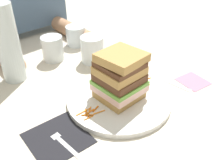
{
  "coord_description": "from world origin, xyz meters",
  "views": [
    {
      "loc": [
        -0.38,
        -0.41,
        0.44
      ],
      "look_at": [
        0.0,
        0.02,
        0.05
      ],
      "focal_mm": 40.42,
      "sensor_mm": 36.0,
      "label": 1
    }
  ],
  "objects": [
    {
      "name": "carrot_shred_15",
      "position": [
        0.1,
        -0.03,
        0.02
      ],
      "size": [
        0.02,
        0.02,
        0.0
      ],
      "primitive_type": "cylinder",
      "rotation": [
        0.0,
        1.57,
        2.2
      ],
      "color": "orange",
      "rests_on": "main_plate"
    },
    {
      "name": "carrot_shred_12",
      "position": [
        0.09,
        0.0,
        0.02
      ],
      "size": [
        0.03,
        0.01,
        0.0
      ],
      "primitive_type": "cylinder",
      "rotation": [
        0.0,
        1.57,
        2.99
      ],
      "color": "orange",
      "rests_on": "main_plate"
    },
    {
      "name": "carrot_shred_2",
      "position": [
        -0.11,
        -0.01,
        0.02
      ],
      "size": [
        0.01,
        0.03,
        0.0
      ],
      "primitive_type": "cylinder",
      "rotation": [
        0.0,
        1.57,
        4.36
      ],
      "color": "orange",
      "rests_on": "main_plate"
    },
    {
      "name": "carrot_shred_7",
      "position": [
        -0.1,
        -0.01,
        0.02
      ],
      "size": [
        0.02,
        0.02,
        0.0
      ],
      "primitive_type": "cylinder",
      "rotation": [
        0.0,
        1.57,
        0.68
      ],
      "color": "orange",
      "rests_on": "main_plate"
    },
    {
      "name": "carrot_shred_10",
      "position": [
        0.1,
        0.01,
        0.02
      ],
      "size": [
        0.02,
        0.01,
        0.0
      ],
      "primitive_type": "cylinder",
      "rotation": [
        0.0,
        1.57,
        3.56
      ],
      "color": "orange",
      "rests_on": "main_plate"
    },
    {
      "name": "carrot_shred_8",
      "position": [
        -0.08,
        -0.03,
        0.02
      ],
      "size": [
        0.03,
        0.01,
        0.0
      ],
      "primitive_type": "cylinder",
      "rotation": [
        0.0,
        1.57,
        2.9
      ],
      "color": "orange",
      "rests_on": "main_plate"
    },
    {
      "name": "napkin_dark",
      "position": [
        -0.2,
        -0.02,
        0.0
      ],
      "size": [
        0.14,
        0.14,
        0.0
      ],
      "primitive_type": "cube",
      "rotation": [
        0.0,
        0.0,
        -0.05
      ],
      "color": "black",
      "rests_on": "ground_plane"
    },
    {
      "name": "carrot_shred_1",
      "position": [
        -0.08,
        -0.01,
        0.02
      ],
      "size": [
        0.02,
        0.01,
        0.0
      ],
      "primitive_type": "cylinder",
      "rotation": [
        0.0,
        1.57,
        0.34
      ],
      "color": "orange",
      "rests_on": "main_plate"
    },
    {
      "name": "carrot_shred_13",
      "position": [
        0.09,
        -0.01,
        0.02
      ],
      "size": [
        0.02,
        0.01,
        0.0
      ],
      "primitive_type": "cylinder",
      "rotation": [
        0.0,
        1.57,
        3.4
      ],
      "color": "orange",
      "rests_on": "main_plate"
    },
    {
      "name": "water_bottle",
      "position": [
        -0.16,
        0.29,
        0.13
      ],
      "size": [
        0.07,
        0.07,
        0.29
      ],
      "color": "silver",
      "rests_on": "ground_plane"
    },
    {
      "name": "carrot_shred_14",
      "position": [
        0.09,
        0.0,
        0.02
      ],
      "size": [
        0.03,
        0.01,
        0.0
      ],
      "primitive_type": "cylinder",
      "rotation": [
        0.0,
        1.57,
        3.38
      ],
      "color": "orange",
      "rests_on": "main_plate"
    },
    {
      "name": "carrot_shred_4",
      "position": [
        -0.1,
        -0.0,
        0.02
      ],
      "size": [
        0.02,
        0.0,
        0.0
      ],
      "primitive_type": "cylinder",
      "rotation": [
        0.0,
        1.57,
        6.21
      ],
      "color": "orange",
      "rests_on": "main_plate"
    },
    {
      "name": "juice_glass",
      "position": [
        0.09,
        0.21,
        0.04
      ],
      "size": [
        0.08,
        0.08,
        0.09
      ],
      "color": "white",
      "rests_on": "ground_plane"
    },
    {
      "name": "fork",
      "position": [
        -0.2,
        -0.04,
        0.0
      ],
      "size": [
        0.03,
        0.17,
        0.0
      ],
      "color": "silver",
      "rests_on": "napkin_dark"
    },
    {
      "name": "carrot_shred_6",
      "position": [
        -0.11,
        -0.02,
        0.02
      ],
      "size": [
        0.03,
        0.02,
        0.0
      ],
      "primitive_type": "cylinder",
      "rotation": [
        0.0,
        1.57,
        5.59
      ],
      "color": "orange",
      "rests_on": "main_plate"
    },
    {
      "name": "carrot_shred_3",
      "position": [
        -0.12,
        -0.0,
        0.02
      ],
      "size": [
        0.03,
        0.0,
        0.0
      ],
      "primitive_type": "cylinder",
      "rotation": [
        0.0,
        1.57,
        3.1
      ],
      "color": "orange",
      "rests_on": "main_plate"
    },
    {
      "name": "napkin_pink",
      "position": [
        0.24,
        -0.1,
        0.0
      ],
      "size": [
        0.09,
        0.1,
        0.0
      ],
      "primitive_type": "cube",
      "rotation": [
        0.0,
        0.0,
        -0.14
      ],
      "color": "pink",
      "rests_on": "ground_plane"
    },
    {
      "name": "carrot_shred_5",
      "position": [
        -0.12,
        -0.03,
        0.02
      ],
      "size": [
        0.03,
        0.01,
        0.0
      ],
      "primitive_type": "cylinder",
      "rotation": [
        0.0,
        1.57,
        3.02
      ],
      "color": "orange",
      "rests_on": "main_plate"
    },
    {
      "name": "knife",
      "position": [
        0.18,
        -0.03,
        0.0
      ],
      "size": [
        0.04,
        0.2,
        0.0
      ],
      "color": "silver",
      "rests_on": "ground_plane"
    },
    {
      "name": "carrot_shred_11",
      "position": [
        0.1,
        0.01,
        0.02
      ],
      "size": [
        0.03,
        0.01,
        0.0
      ],
      "primitive_type": "cylinder",
      "rotation": [
        0.0,
        1.57,
        0.38
      ],
      "color": "orange",
      "rests_on": "main_plate"
    },
    {
      "name": "ground_plane",
      "position": [
        0.0,
        0.0,
        0.0
      ],
      "size": [
        3.0,
        3.0,
        0.0
      ],
      "primitive_type": "plane",
      "color": "beige"
    },
    {
      "name": "carrot_shred_9",
      "position": [
        0.12,
        -0.01,
        0.02
      ],
      "size": [
        0.03,
        0.01,
        0.0
      ],
      "primitive_type": "cylinder",
      "rotation": [
        0.0,
        1.57,
        2.9
      ],
      "color": "orange",
      "rests_on": "main_plate"
    },
    {
      "name": "sandwich",
      "position": [
        0.0,
        -0.01,
        0.08
      ],
      "size": [
        0.12,
        0.12,
        0.13
      ],
      "color": "tan",
      "rests_on": "main_plate"
    },
    {
      "name": "main_plate",
      "position": [
        0.0,
        -0.01,
        0.01
      ],
      "size": [
        0.29,
        0.29,
        0.01
      ],
      "primitive_type": "cylinder",
      "color": "white",
      "rests_on": "ground_plane"
    },
    {
      "name": "carrot_shred_0",
      "position": [
        -0.1,
        -0.01,
        0.02
      ],
      "size": [
        0.03,
        0.01,
        0.0
      ],
      "primitive_type": "cylinder",
      "rotation": [
        0.0,
        1.57,
        0.08
      ],
      "color": "orange",
      "rests_on": "main_plate"
    },
    {
      "name": "empty_tumbler_1",
      "position": [
        -0.01,
        0.31,
        0.04
      ],
      "size": [
        0.07,
        0.07,
        0.09
      ],
      "primitive_type": "cylinder",
      "color": "silver",
      "rests_on": "ground_plane"
    },
    {
      "name": "empty_tumbler_0",
      "position": [
        0.12,
        0.36,
        0.04
      ],
      "size": [
        0.08,
        0.08,
        0.07
      ],
      "primitive_type": "cylinder",
      "color": "silver",
      "rests_on": "ground_plane"
    }
  ]
}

